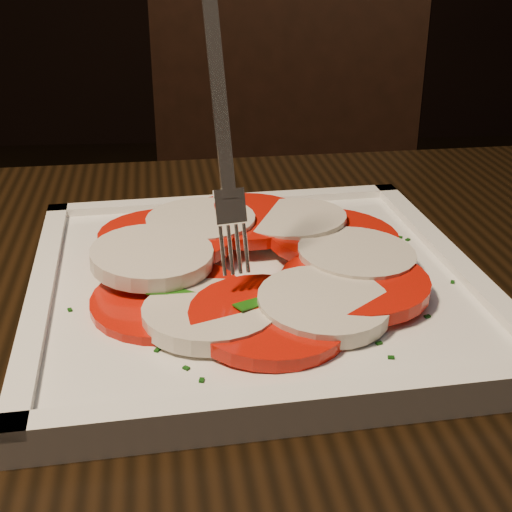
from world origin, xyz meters
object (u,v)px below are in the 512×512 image
at_px(chair, 267,238).
at_px(plate, 256,287).
at_px(fork, 220,130).
at_px(table, 399,496).

bearing_deg(chair, plate, -76.86).
bearing_deg(plate, chair, 84.38).
bearing_deg(fork, chair, 69.04).
bearing_deg(plate, fork, -154.53).
height_order(chair, plate, chair).
xyz_separation_m(chair, fork, (-0.08, -0.60, 0.33)).
bearing_deg(fork, table, -48.37).
relative_size(table, plate, 4.38).
distance_m(chair, plate, 0.63).
xyz_separation_m(table, fork, (-0.11, 0.07, 0.21)).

